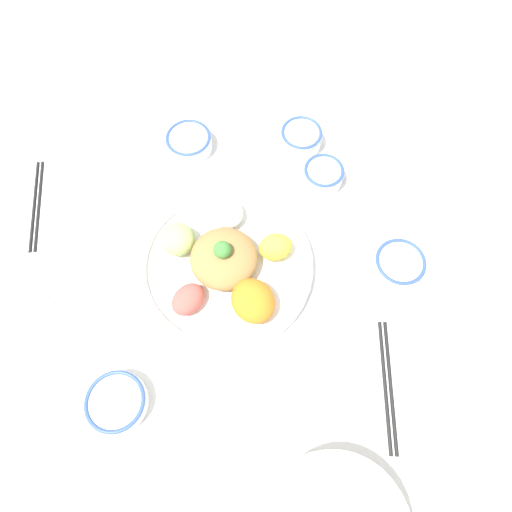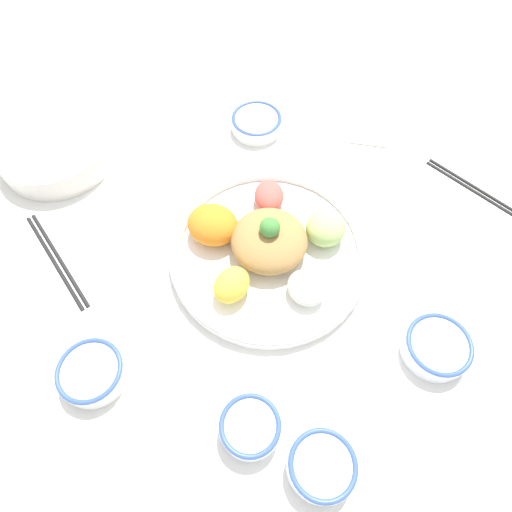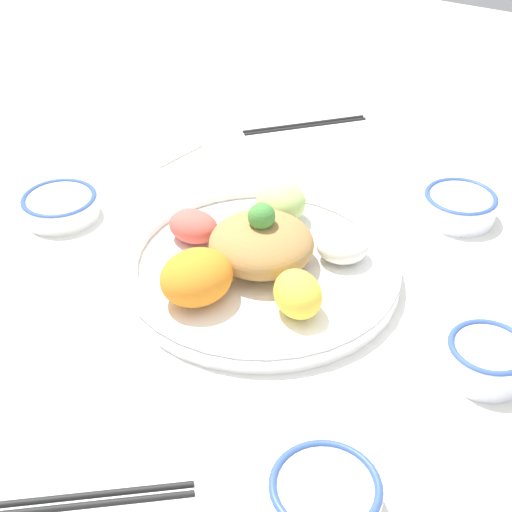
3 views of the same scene
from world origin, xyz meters
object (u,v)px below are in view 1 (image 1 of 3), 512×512
sauce_bowl_red (117,402)px  sauce_bowl_dark (189,142)px  salad_platter (225,264)px  serving_spoon_main (62,320)px  rice_bowl_blue (301,137)px  sauce_bowl_far (399,264)px  serving_spoon_extra (167,510)px  rice_bowl_plain (323,175)px  chopsticks_pair_far (36,204)px  chopsticks_pair_near (388,385)px

sauce_bowl_red → sauce_bowl_dark: sauce_bowl_dark is taller
salad_platter → serving_spoon_main: salad_platter is taller
sauce_bowl_red → rice_bowl_blue: bearing=-80.8°
salad_platter → sauce_bowl_far: salad_platter is taller
sauce_bowl_red → sauce_bowl_far: bearing=-113.2°
sauce_bowl_red → sauce_bowl_dark: (0.29, -0.48, 0.00)m
sauce_bowl_red → serving_spoon_extra: sauce_bowl_red is taller
rice_bowl_blue → rice_bowl_plain: 0.11m
sauce_bowl_dark → chopsticks_pair_far: size_ratio=0.57×
serving_spoon_main → rice_bowl_plain: bearing=-99.4°
sauce_bowl_dark → serving_spoon_main: (-0.09, 0.45, -0.02)m
sauce_bowl_red → serving_spoon_main: (0.19, -0.03, -0.02)m
sauce_bowl_far → sauce_bowl_dark: bearing=6.0°
sauce_bowl_far → serving_spoon_main: 0.66m
chopsticks_pair_far → serving_spoon_main: size_ratio=1.30×
salad_platter → sauce_bowl_red: salad_platter is taller
sauce_bowl_dark → sauce_bowl_far: same height
salad_platter → sauce_bowl_dark: salad_platter is taller
rice_bowl_plain → serving_spoon_extra: rice_bowl_plain is taller
serving_spoon_extra → rice_bowl_plain: bearing=-164.4°
sauce_bowl_red → rice_bowl_plain: (0.01, -0.60, 0.00)m
serving_spoon_main → sauce_bowl_far: bearing=-121.4°
sauce_bowl_red → rice_bowl_plain: size_ratio=1.22×
rice_bowl_plain → sauce_bowl_red: bearing=90.8°
chopsticks_pair_near → serving_spoon_main: bearing=80.6°
sauce_bowl_far → serving_spoon_main: bearing=49.9°
chopsticks_pair_near → chopsticks_pair_far: size_ratio=1.09×
sauce_bowl_dark → sauce_bowl_far: (-0.52, -0.05, -0.00)m
rice_bowl_blue → rice_bowl_plain: bearing=154.6°
rice_bowl_blue → sauce_bowl_red: bearing=99.2°
salad_platter → rice_bowl_blue: 0.34m
rice_bowl_plain → chopsticks_pair_far: size_ratio=0.49×
salad_platter → chopsticks_pair_near: (-0.37, -0.02, -0.02)m
chopsticks_pair_far → sauce_bowl_far: bearing=71.9°
rice_bowl_blue → sauce_bowl_dark: rice_bowl_blue is taller
salad_platter → serving_spoon_main: bearing=59.3°
rice_bowl_blue → chopsticks_pair_far: (0.33, 0.49, -0.02)m
chopsticks_pair_far → serving_spoon_main: chopsticks_pair_far is taller
sauce_bowl_red → sauce_bowl_far: size_ratio=1.06×
sauce_bowl_far → chopsticks_pair_far: 0.76m
chopsticks_pair_near → rice_bowl_blue: bearing=16.1°
chopsticks_pair_near → sauce_bowl_red: bearing=95.3°
sauce_bowl_far → serving_spoon_extra: bearing=85.4°
chopsticks_pair_near → rice_bowl_plain: bearing=13.8°
sauce_bowl_red → rice_bowl_blue: (0.11, -0.65, 0.01)m
sauce_bowl_dark → rice_bowl_plain: size_ratio=1.17×
sauce_bowl_dark → sauce_bowl_far: bearing=-174.0°
sauce_bowl_red → rice_bowl_blue: size_ratio=1.14×
sauce_bowl_red → rice_bowl_blue: 0.65m
chopsticks_pair_near → sauce_bowl_dark: bearing=38.2°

